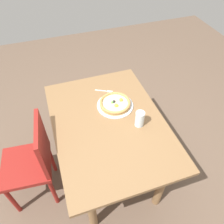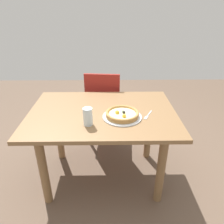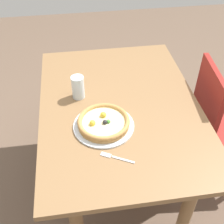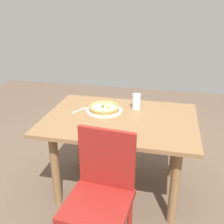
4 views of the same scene
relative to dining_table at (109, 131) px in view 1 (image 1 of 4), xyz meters
name	(u,v)px [view 1 (image 1 of 4)]	position (x,y,z in m)	size (l,w,h in m)	color
ground_plane	(109,167)	(0.00, 0.00, -0.61)	(6.00, 6.00, 0.00)	brown
dining_table	(109,131)	(0.00, 0.00, 0.00)	(1.25, 0.89, 0.72)	olive
chair_near	(33,161)	(0.01, -0.66, -0.12)	(0.44, 0.44, 0.88)	maroon
plate	(115,105)	(-0.16, 0.11, 0.12)	(0.32, 0.32, 0.01)	silver
pizza	(115,103)	(-0.16, 0.11, 0.15)	(0.27, 0.27, 0.05)	#B78447
fork	(105,91)	(-0.37, 0.09, 0.12)	(0.09, 0.15, 0.00)	silver
drinking_glass	(140,119)	(0.10, 0.22, 0.18)	(0.07, 0.07, 0.14)	silver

